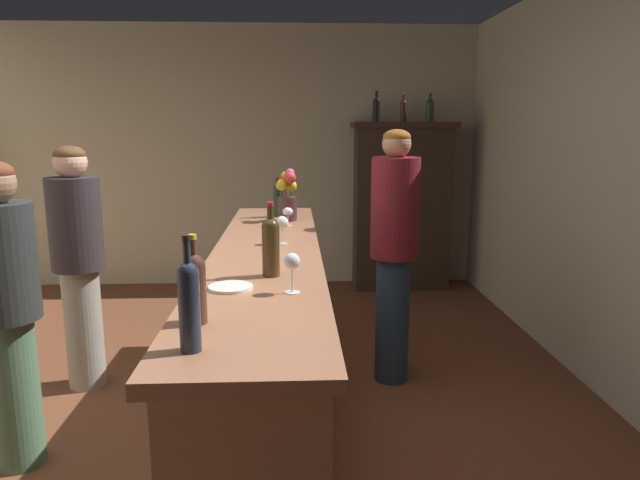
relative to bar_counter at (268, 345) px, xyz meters
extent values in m
plane|color=brown|center=(-0.51, -0.19, -0.53)|extent=(8.91, 8.91, 0.00)
cube|color=#BDB394|center=(-0.51, 3.29, 0.83)|extent=(5.30, 0.12, 2.73)
cube|color=#A4714D|center=(0.00, 0.00, -0.03)|extent=(0.49, 3.03, 1.01)
cube|color=#A06749|center=(0.00, 0.00, 0.50)|extent=(0.56, 3.16, 0.05)
cube|color=#31241B|center=(1.27, 2.99, 0.34)|extent=(0.98, 0.37, 1.74)
cube|color=#381F1D|center=(1.27, 2.99, 1.17)|extent=(1.06, 0.43, 0.06)
cylinder|color=#202A39|center=(-0.15, -1.36, 0.64)|extent=(0.06, 0.06, 0.23)
sphere|color=#202A39|center=(-0.15, -1.36, 0.75)|extent=(0.06, 0.06, 0.06)
cylinder|color=#202A39|center=(-0.15, -1.36, 0.80)|extent=(0.02, 0.02, 0.09)
cylinder|color=black|center=(-0.15, -1.36, 0.85)|extent=(0.02, 0.02, 0.02)
cylinder|color=#19331F|center=(0.03, 1.14, 0.62)|extent=(0.07, 0.07, 0.19)
sphere|color=#19331F|center=(0.03, 1.14, 0.72)|extent=(0.07, 0.07, 0.07)
cylinder|color=#19331F|center=(0.03, 1.14, 0.76)|extent=(0.03, 0.03, 0.08)
cylinder|color=#AC1529|center=(0.03, 1.14, 0.81)|extent=(0.03, 0.03, 0.02)
cylinder|color=#45281F|center=(-0.18, -1.12, 0.62)|extent=(0.08, 0.08, 0.19)
sphere|color=#45281F|center=(-0.18, -1.12, 0.72)|extent=(0.08, 0.08, 0.08)
cylinder|color=#45281F|center=(-0.18, -1.12, 0.76)|extent=(0.03, 0.03, 0.09)
cylinder|color=gold|center=(-0.18, -1.12, 0.81)|extent=(0.03, 0.03, 0.02)
cylinder|color=#423016|center=(0.05, -0.53, 0.63)|extent=(0.08, 0.08, 0.21)
sphere|color=#423016|center=(0.05, -0.53, 0.74)|extent=(0.08, 0.08, 0.08)
cylinder|color=#423016|center=(0.05, -0.53, 0.78)|extent=(0.03, 0.03, 0.09)
cylinder|color=#B02323|center=(0.05, -0.53, 0.84)|extent=(0.03, 0.03, 0.02)
cylinder|color=white|center=(0.11, 0.75, 0.53)|extent=(0.06, 0.06, 0.00)
cylinder|color=white|center=(0.11, 0.75, 0.56)|extent=(0.01, 0.01, 0.06)
ellipsoid|color=white|center=(0.11, 0.75, 0.62)|extent=(0.07, 0.07, 0.06)
ellipsoid|color=maroon|center=(0.11, 0.75, 0.60)|extent=(0.06, 0.06, 0.02)
cylinder|color=white|center=(0.14, -0.79, 0.53)|extent=(0.06, 0.06, 0.00)
cylinder|color=white|center=(0.14, -0.79, 0.57)|extent=(0.01, 0.01, 0.09)
ellipsoid|color=white|center=(0.14, -0.79, 0.65)|extent=(0.06, 0.06, 0.07)
cylinder|color=white|center=(0.08, 0.16, 0.53)|extent=(0.06, 0.06, 0.00)
cylinder|color=white|center=(0.08, 0.16, 0.57)|extent=(0.01, 0.01, 0.08)
ellipsoid|color=white|center=(0.08, 0.16, 0.64)|extent=(0.07, 0.07, 0.07)
cylinder|color=#482A2D|center=(0.10, 0.96, 0.60)|extent=(0.13, 0.13, 0.16)
cylinder|color=#38602D|center=(0.13, 0.97, 0.69)|extent=(0.01, 0.01, 0.14)
sphere|color=yellow|center=(0.13, 0.97, 0.76)|extent=(0.08, 0.08, 0.08)
cylinder|color=#38602D|center=(0.12, 0.98, 0.73)|extent=(0.01, 0.01, 0.22)
sphere|color=#CD4980|center=(0.12, 0.98, 0.84)|extent=(0.07, 0.07, 0.07)
cylinder|color=#38602D|center=(0.09, 1.00, 0.72)|extent=(0.01, 0.01, 0.21)
sphere|color=gold|center=(0.09, 1.00, 0.83)|extent=(0.05, 0.05, 0.05)
cylinder|color=#38602D|center=(0.07, 0.96, 0.70)|extent=(0.01, 0.01, 0.15)
sphere|color=orange|center=(0.07, 0.96, 0.77)|extent=(0.07, 0.07, 0.07)
cylinder|color=#38602D|center=(0.07, 0.93, 0.69)|extent=(0.01, 0.01, 0.15)
sphere|color=gold|center=(0.07, 0.93, 0.77)|extent=(0.07, 0.07, 0.07)
cylinder|color=#38602D|center=(0.12, 0.93, 0.72)|extent=(0.01, 0.01, 0.20)
sphere|color=red|center=(0.12, 0.93, 0.82)|extent=(0.08, 0.08, 0.08)
cylinder|color=white|center=(-0.11, -0.72, 0.53)|extent=(0.18, 0.18, 0.01)
cylinder|color=black|center=(0.99, 2.99, 1.30)|extent=(0.08, 0.08, 0.20)
sphere|color=black|center=(0.99, 2.99, 1.40)|extent=(0.08, 0.08, 0.08)
cylinder|color=black|center=(0.99, 2.99, 1.45)|extent=(0.03, 0.03, 0.09)
cylinder|color=black|center=(0.99, 2.99, 1.50)|extent=(0.03, 0.03, 0.02)
cylinder|color=#48281E|center=(1.26, 2.99, 1.29)|extent=(0.07, 0.07, 0.18)
sphere|color=#48281E|center=(1.26, 2.99, 1.39)|extent=(0.07, 0.07, 0.07)
cylinder|color=#48281E|center=(1.26, 2.99, 1.43)|extent=(0.03, 0.03, 0.09)
cylinder|color=gold|center=(1.26, 2.99, 1.48)|extent=(0.03, 0.03, 0.02)
cylinder|color=#30462B|center=(1.54, 2.99, 1.30)|extent=(0.08, 0.08, 0.19)
sphere|color=#30462B|center=(1.54, 2.99, 1.39)|extent=(0.08, 0.08, 0.08)
cylinder|color=#30462B|center=(1.54, 2.99, 1.43)|extent=(0.03, 0.03, 0.08)
cylinder|color=black|center=(1.54, 2.99, 1.47)|extent=(0.03, 0.03, 0.02)
cylinder|color=gray|center=(-1.23, 0.71, -0.14)|extent=(0.23, 0.23, 0.79)
cylinder|color=#2E272A|center=(-1.23, 0.71, 0.55)|extent=(0.33, 0.33, 0.59)
sphere|color=#DFA58A|center=(-1.23, 0.71, 0.94)|extent=(0.20, 0.20, 0.20)
ellipsoid|color=#53371E|center=(-1.23, 0.71, 0.99)|extent=(0.19, 0.19, 0.11)
cylinder|color=#4A6E4E|center=(-1.25, -0.20, -0.15)|extent=(0.23, 0.23, 0.77)
cylinder|color=#262A29|center=(-1.25, -0.20, 0.52)|extent=(0.32, 0.32, 0.57)
cylinder|color=#213449|center=(0.80, 0.70, -0.11)|extent=(0.22, 0.22, 0.85)
cylinder|color=maroon|center=(0.80, 0.70, 0.64)|extent=(0.31, 0.31, 0.65)
sphere|color=tan|center=(0.80, 0.70, 1.05)|extent=(0.18, 0.18, 0.18)
ellipsoid|color=#94561C|center=(0.80, 0.70, 1.09)|extent=(0.17, 0.17, 0.10)
camera|label=1|loc=(0.14, -2.94, 1.15)|focal=32.31mm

